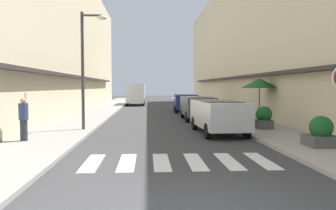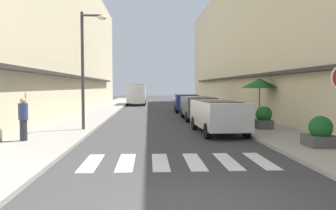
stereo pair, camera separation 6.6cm
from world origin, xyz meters
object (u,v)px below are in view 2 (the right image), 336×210
at_px(delivery_van, 137,93).
at_px(street_lamp, 87,58).
at_px(parked_car_near, 218,113).
at_px(cafe_umbrella, 260,83).
at_px(pedestrian_walking_near, 23,118).
at_px(planter_corner, 321,133).
at_px(parked_car_mid, 198,105).
at_px(planter_midblock, 264,118).
at_px(parked_car_far, 186,101).

bearing_deg(delivery_van, street_lamp, -93.76).
xyz_separation_m(parked_car_near, cafe_umbrella, (3.09, 3.62, 1.36)).
bearing_deg(pedestrian_walking_near, delivery_van, 28.29).
bearing_deg(planter_corner, parked_car_near, 123.09).
relative_size(parked_car_near, parked_car_mid, 1.02).
bearing_deg(planter_midblock, planter_corner, -86.80).
relative_size(parked_car_mid, planter_midblock, 4.09).
relative_size(parked_car_mid, delivery_van, 0.80).
xyz_separation_m(delivery_van, planter_midblock, (6.79, -22.86, -0.76)).
bearing_deg(cafe_umbrella, delivery_van, 110.69).
bearing_deg(street_lamp, parked_car_far, 63.68).
height_order(parked_car_near, parked_car_far, same).
bearing_deg(planter_corner, parked_car_far, 98.69).
bearing_deg(planter_midblock, parked_car_far, 100.77).
bearing_deg(pedestrian_walking_near, parked_car_near, -38.56).
bearing_deg(cafe_umbrella, street_lamp, -163.73).
distance_m(parked_car_mid, delivery_van, 17.88).
xyz_separation_m(street_lamp, planter_corner, (8.54, -4.97, -2.85)).
distance_m(parked_car_mid, cafe_umbrella, 4.30).
height_order(parked_car_mid, delivery_van, delivery_van).
bearing_deg(pedestrian_walking_near, parked_car_mid, -6.74).
bearing_deg(parked_car_near, parked_car_mid, 90.00).
height_order(parked_car_far, pedestrian_walking_near, pedestrian_walking_near).
relative_size(parked_car_near, pedestrian_walking_near, 2.82).
bearing_deg(parked_car_far, parked_car_mid, -90.00).
bearing_deg(pedestrian_walking_near, street_lamp, 6.78).
distance_m(cafe_umbrella, pedestrian_walking_near, 12.32).
relative_size(parked_car_mid, cafe_umbrella, 1.77).
distance_m(parked_car_near, pedestrian_walking_near, 8.00).
relative_size(parked_car_far, planter_midblock, 4.14).
bearing_deg(parked_car_near, pedestrian_walking_near, -163.99).
height_order(parked_car_near, parked_car_mid, same).
bearing_deg(pedestrian_walking_near, planter_midblock, -38.24).
distance_m(parked_car_mid, planter_corner, 10.60).
xyz_separation_m(parked_car_mid, planter_corner, (2.60, -10.27, -0.36)).
height_order(planter_midblock, pedestrian_walking_near, pedestrian_walking_near).
xyz_separation_m(parked_car_far, pedestrian_walking_near, (-7.69, -15.20, 0.02)).
bearing_deg(delivery_van, parked_car_far, -67.19).
bearing_deg(parked_car_near, parked_car_far, 90.00).
bearing_deg(planter_corner, delivery_van, 104.34).
relative_size(parked_car_far, cafe_umbrella, 1.79).
xyz_separation_m(cafe_umbrella, planter_midblock, (-0.75, -2.89, -1.64)).
bearing_deg(parked_car_mid, street_lamp, -138.30).
relative_size(street_lamp, cafe_umbrella, 2.19).
xyz_separation_m(parked_car_far, cafe_umbrella, (3.09, -9.38, 1.36)).
bearing_deg(pedestrian_walking_near, planter_corner, -64.39).
bearing_deg(delivery_van, cafe_umbrella, -69.31).
xyz_separation_m(parked_car_near, pedestrian_walking_near, (-7.69, -2.21, 0.02)).
xyz_separation_m(parked_car_near, parked_car_mid, (0.00, 6.28, -0.00)).
bearing_deg(planter_midblock, parked_car_mid, 112.80).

